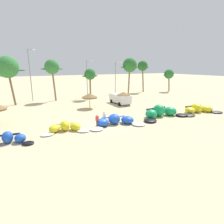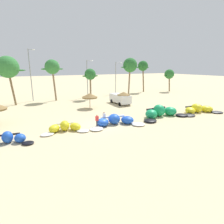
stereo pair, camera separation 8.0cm
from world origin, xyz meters
TOP-DOWN VIEW (x-y plane):
  - ground_plane at (0.00, 0.00)m, footprint 260.00×260.00m
  - kite_far_left at (-9.99, -0.95)m, footprint 5.05×2.58m
  - kite_left at (-4.21, 0.03)m, footprint 5.48×3.05m
  - kite_left_of_center at (2.03, -0.56)m, footprint 7.47×3.99m
  - kite_center at (9.79, -0.39)m, footprint 8.32×3.76m
  - kite_right_of_center at (16.77, -1.31)m, footprint 7.66×4.03m
  - beach_umbrella_middle at (2.64, 9.92)m, footprint 2.77×2.77m
  - beach_umbrella_near_palms at (9.49, 9.70)m, footprint 2.58×2.58m
  - parked_van at (9.31, 10.87)m, footprint 2.37×5.41m
  - person_near_kites at (-0.41, -0.44)m, footprint 0.36×0.24m
  - person_by_umbrellas at (0.96, 0.48)m, footprint 0.36×0.24m
  - palm_left at (-9.61, 19.08)m, footprint 5.95×3.97m
  - palm_left_of_gap at (-1.50, 20.41)m, footprint 4.53×3.02m
  - palm_center_left at (6.26, 18.80)m, footprint 3.72×2.48m
  - palm_center_right at (16.44, 18.34)m, footprint 5.13×3.42m
  - palm_right_of_gap at (23.75, 22.92)m, footprint 4.25×2.84m
  - palm_right at (31.16, 20.10)m, footprint 4.11×2.74m
  - lamppost_west at (-5.57, 22.21)m, footprint 1.44×0.24m
  - lamppost_west_center at (6.65, 21.47)m, footprint 1.62×0.24m
  - lamppost_east_center at (15.43, 23.40)m, footprint 2.10×0.24m

SIDE VIEW (x-z plane):
  - ground_plane at x=0.00m, z-range 0.00..0.00m
  - kite_left at x=-4.21m, z-range -0.14..1.02m
  - kite_far_left at x=-9.99m, z-range -0.14..1.03m
  - kite_left_of_center at x=2.03m, z-range -0.15..1.16m
  - kite_right_of_center at x=16.77m, z-range -0.16..1.23m
  - kite_center at x=9.79m, z-range -0.21..1.55m
  - person_near_kites at x=-0.41m, z-range 0.01..1.63m
  - person_by_umbrellas at x=0.96m, z-range 0.01..1.63m
  - parked_van at x=9.31m, z-range 0.17..2.01m
  - beach_umbrella_near_palms at x=9.49m, z-range 0.86..3.34m
  - beach_umbrella_middle at x=2.64m, z-range 0.90..3.55m
  - lamppost_east_center at x=15.43m, z-range 0.56..8.85m
  - lamppost_west_center at x=6.65m, z-range 0.51..9.16m
  - palm_right at x=31.16m, z-range 1.74..8.13m
  - palm_center_left at x=6.26m, z-range 2.00..8.75m
  - lamppost_west at x=-5.57m, z-range 0.51..11.20m
  - palm_left_of_gap at x=-1.50m, z-range 2.68..11.32m
  - palm_left at x=-9.61m, z-range 2.50..11.59m
  - palm_right_of_gap at x=23.75m, z-range 2.80..11.55m
  - palm_center_right at x=16.44m, z-range 2.79..12.00m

